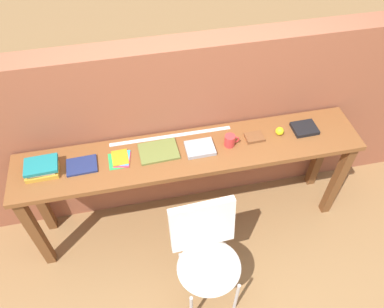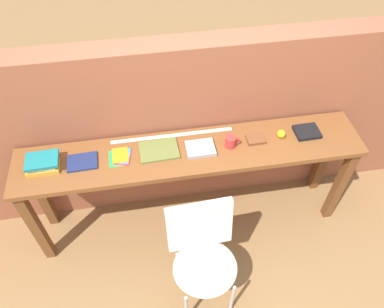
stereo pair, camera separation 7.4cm
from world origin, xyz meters
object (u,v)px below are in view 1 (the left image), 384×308
at_px(book_open_centre, 159,151).
at_px(mug, 230,140).
at_px(chair_white_moulded, 207,253).
at_px(pamphlet_pile_colourful, 120,159).
at_px(magazine_cycling, 82,166).
at_px(book_repair_rightmost, 305,128).
at_px(book_stack_leftmost, 42,169).
at_px(leather_journal_brown, 254,137).
at_px(sports_ball_small, 280,131).

distance_m(book_open_centre, mug, 0.51).
xyz_separation_m(chair_white_moulded, book_open_centre, (-0.21, 0.65, 0.36)).
xyz_separation_m(pamphlet_pile_colourful, mug, (0.78, -0.02, 0.04)).
distance_m(chair_white_moulded, mug, 0.80).
bearing_deg(chair_white_moulded, book_open_centre, 107.62).
height_order(magazine_cycling, book_repair_rightmost, book_repair_rightmost).
xyz_separation_m(magazine_cycling, book_open_centre, (0.53, 0.02, -0.00)).
bearing_deg(book_stack_leftmost, book_open_centre, 2.03).
bearing_deg(pamphlet_pile_colourful, book_repair_rightmost, 0.65).
bearing_deg(leather_journal_brown, book_repair_rightmost, -0.03).
bearing_deg(book_repair_rightmost, chair_white_moulded, -145.05).
bearing_deg(book_open_centre, book_repair_rightmost, -2.31).
distance_m(book_open_centre, sports_ball_small, 0.90).
relative_size(book_stack_leftmost, mug, 2.05).
bearing_deg(mug, pamphlet_pile_colourful, 178.56).
bearing_deg(mug, magazine_cycling, 179.39).
xyz_separation_m(mug, leather_journal_brown, (0.19, 0.03, -0.03)).
relative_size(magazine_cycling, sports_ball_small, 3.37).
xyz_separation_m(magazine_cycling, mug, (1.05, -0.01, 0.04)).
bearing_deg(mug, sports_ball_small, 4.57).
height_order(pamphlet_pile_colourful, mug, mug).
relative_size(pamphlet_pile_colourful, mug, 1.58).
relative_size(book_stack_leftmost, sports_ball_small, 3.70).
bearing_deg(book_open_centre, magazine_cycling, -179.81).
height_order(pamphlet_pile_colourful, book_open_centre, book_open_centre).
bearing_deg(chair_white_moulded, pamphlet_pile_colourful, 126.98).
bearing_deg(book_repair_rightmost, book_open_centre, 178.84).
distance_m(chair_white_moulded, leather_journal_brown, 0.89).
xyz_separation_m(magazine_cycling, book_repair_rightmost, (1.63, 0.02, 0.01)).
bearing_deg(mug, book_repair_rightmost, 3.44).
distance_m(chair_white_moulded, book_repair_rightmost, 1.17).
bearing_deg(pamphlet_pile_colourful, chair_white_moulded, -53.02).
height_order(chair_white_moulded, leather_journal_brown, leather_journal_brown).
relative_size(leather_journal_brown, book_repair_rightmost, 0.73).
xyz_separation_m(book_stack_leftmost, book_repair_rightmost, (1.89, 0.03, -0.03)).
relative_size(pamphlet_pile_colourful, book_repair_rightmost, 0.97).
distance_m(magazine_cycling, sports_ball_small, 1.43).
xyz_separation_m(book_stack_leftmost, mug, (1.30, -0.01, 0.00)).
xyz_separation_m(pamphlet_pile_colourful, leather_journal_brown, (0.98, 0.01, 0.01)).
height_order(chair_white_moulded, pamphlet_pile_colourful, same).
xyz_separation_m(book_open_centre, book_repair_rightmost, (1.10, 0.00, 0.01)).
xyz_separation_m(book_open_centre, leather_journal_brown, (0.70, -0.01, 0.00)).
relative_size(magazine_cycling, book_repair_rightmost, 1.15).
distance_m(book_stack_leftmost, sports_ball_small, 1.69).
height_order(chair_white_moulded, magazine_cycling, magazine_cycling).
distance_m(sports_ball_small, book_repair_rightmost, 0.20).
bearing_deg(book_stack_leftmost, pamphlet_pile_colourful, 1.45).
height_order(magazine_cycling, book_open_centre, same).
distance_m(leather_journal_brown, book_repair_rightmost, 0.40).
xyz_separation_m(magazine_cycling, leather_journal_brown, (1.24, 0.01, 0.00)).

